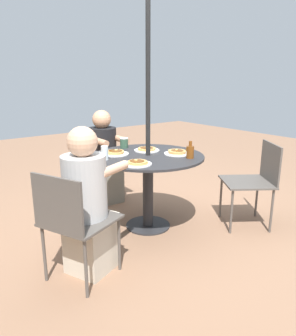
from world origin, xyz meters
name	(u,v)px	position (x,y,z in m)	size (l,w,h in m)	color
ground_plane	(148,226)	(0.00, 0.00, 0.00)	(12.00, 12.00, 0.00)	#8C664C
patio_table	(148,170)	(0.00, 0.00, 0.60)	(1.09, 1.09, 0.75)	#28282B
umbrella_pole	(148,119)	(0.00, 0.00, 1.10)	(0.05, 0.05, 2.20)	black
patio_chair_north	(98,158)	(1.09, -0.04, 0.51)	(0.48, 0.48, 0.86)	#514C47
diner_north	(104,160)	(0.91, -0.03, 0.51)	(0.52, 0.35, 1.11)	gray
patio_chair_east	(73,218)	(-0.42, 1.00, 0.51)	(0.61, 0.61, 0.86)	#514C47
diner_east	(88,207)	(-0.35, 0.85, 0.54)	(0.48, 0.55, 1.15)	beige
patio_chair_south	(255,177)	(-0.62, -0.89, 0.51)	(0.65, 0.65, 0.86)	#514C47
pancake_plate_a	(147,149)	(0.16, -0.11, 0.77)	(0.26, 0.26, 0.04)	white
pancake_plate_b	(177,153)	(-0.14, -0.25, 0.77)	(0.26, 0.26, 0.05)	white
pancake_plate_c	(115,153)	(0.22, 0.24, 0.77)	(0.26, 0.26, 0.05)	white
pancake_plate_d	(137,163)	(-0.23, 0.29, 0.77)	(0.26, 0.26, 0.04)	white
syrup_bottle	(190,151)	(-0.34, -0.24, 0.82)	(0.09, 0.07, 0.16)	brown
coffee_cup	(124,143)	(0.42, 0.00, 0.81)	(0.09, 0.09, 0.11)	#33513D
drinking_glass_a	(105,153)	(0.09, 0.43, 0.82)	(0.07, 0.07, 0.13)	silver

